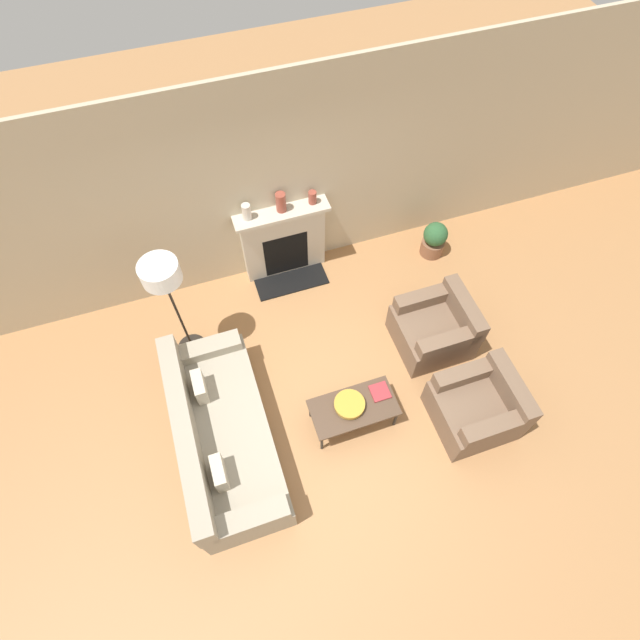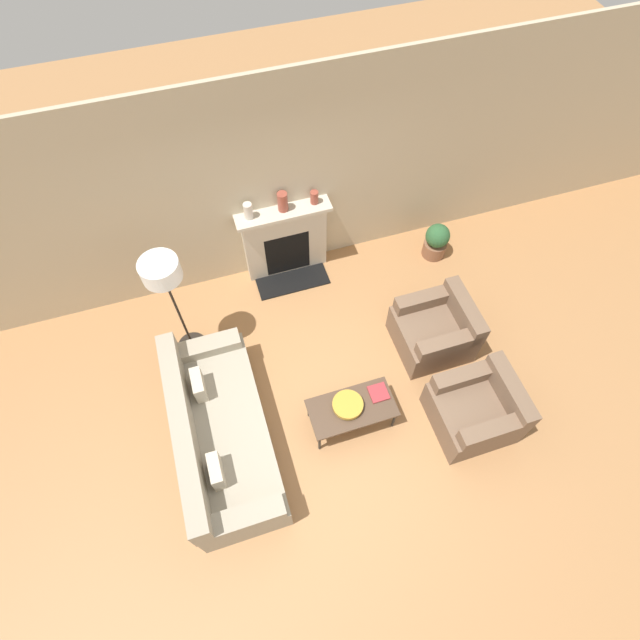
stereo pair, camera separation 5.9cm
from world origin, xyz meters
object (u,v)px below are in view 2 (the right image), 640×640
at_px(bowl, 348,405).
at_px(potted_plant, 436,241).
at_px(couch, 219,433).
at_px(floor_lamp, 164,279).
at_px(fireplace, 285,242).
at_px(coffee_table, 352,409).
at_px(mantel_vase_left, 248,211).
at_px(armchair_near, 477,410).
at_px(mantel_vase_center_right, 314,197).
at_px(mantel_vase_center_left, 283,202).
at_px(book, 379,393).
at_px(armchair_far, 436,330).

relative_size(bowl, potted_plant, 0.63).
xyz_separation_m(couch, floor_lamp, (-0.12, 1.40, 1.11)).
bearing_deg(couch, fireplace, -31.79).
relative_size(coffee_table, floor_lamp, 0.58).
height_order(bowl, mantel_vase_left, mantel_vase_left).
height_order(bowl, potted_plant, potted_plant).
height_order(coffee_table, potted_plant, potted_plant).
height_order(mantel_vase_left, potted_plant, mantel_vase_left).
relative_size(mantel_vase_left, potted_plant, 0.39).
height_order(armchair_near, floor_lamp, floor_lamp).
height_order(fireplace, couch, fireplace).
xyz_separation_m(mantel_vase_left, mantel_vase_center_right, (0.85, 0.00, -0.02)).
xyz_separation_m(couch, mantel_vase_center_right, (1.83, 2.29, 0.92)).
height_order(coffee_table, mantel_vase_center_left, mantel_vase_center_left).
height_order(armchair_near, book, armchair_near).
xyz_separation_m(armchair_far, mantel_vase_left, (-1.88, 1.80, 0.94)).
bearing_deg(floor_lamp, fireplace, 29.72).
xyz_separation_m(couch, coffee_table, (1.50, -0.20, 0.06)).
distance_m(couch, armchair_near, 2.94).
distance_m(couch, coffee_table, 1.51).
distance_m(couch, book, 1.85).
bearing_deg(armchair_far, couch, -80.16).
bearing_deg(mantel_vase_center_right, book, -89.74).
xyz_separation_m(couch, armchair_near, (2.87, -0.62, -0.01)).
height_order(bowl, mantel_vase_center_left, mantel_vase_center_left).
height_order(floor_lamp, mantel_vase_center_right, floor_lamp).
height_order(coffee_table, book, book).
relative_size(coffee_table, potted_plant, 1.76).
relative_size(fireplace, bowl, 3.53).
xyz_separation_m(bowl, mantel_vase_center_left, (-0.03, 2.47, 0.83)).
xyz_separation_m(book, floor_lamp, (-1.97, 1.53, 1.01)).
relative_size(mantel_vase_left, mantel_vase_center_right, 1.25).
distance_m(mantel_vase_left, mantel_vase_center_left, 0.44).
bearing_deg(fireplace, mantel_vase_center_right, 1.96).
xyz_separation_m(book, mantel_vase_left, (-0.86, 2.42, 0.84)).
relative_size(armchair_far, floor_lamp, 0.52).
relative_size(armchair_near, armchair_far, 1.00).
distance_m(couch, mantel_vase_center_left, 2.87).
bearing_deg(potted_plant, armchair_far, -115.30).
bearing_deg(couch, bowl, -96.83).
height_order(armchair_far, mantel_vase_center_left, mantel_vase_center_left).
bearing_deg(armchair_near, potted_plant, 165.37).
relative_size(armchair_near, book, 4.07).
xyz_separation_m(mantel_vase_center_right, potted_plant, (1.69, -0.42, -0.94)).
bearing_deg(armchair_far, mantel_vase_center_left, -141.15).
relative_size(fireplace, book, 5.68).
relative_size(book, potted_plant, 0.39).
bearing_deg(armchair_far, book, -58.79).
bearing_deg(bowl, mantel_vase_center_right, 81.22).
bearing_deg(fireplace, book, -79.79).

